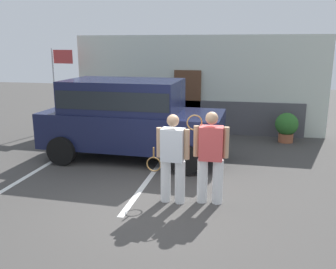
{
  "coord_description": "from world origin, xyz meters",
  "views": [
    {
      "loc": [
        1.63,
        -6.22,
        2.91
      ],
      "look_at": [
        0.04,
        1.2,
        1.05
      ],
      "focal_mm": 39.13,
      "sensor_mm": 36.0,
      "label": 1
    }
  ],
  "objects_px": {
    "parked_suv": "(129,115)",
    "tennis_player_woman": "(210,156)",
    "potted_plant_by_porch": "(287,126)",
    "tennis_player_man": "(173,158)",
    "flag_pole": "(59,74)"
  },
  "relations": [
    {
      "from": "tennis_player_man",
      "to": "parked_suv",
      "type": "bearing_deg",
      "value": -52.91
    },
    {
      "from": "potted_plant_by_porch",
      "to": "flag_pole",
      "type": "distance_m",
      "value": 7.68
    },
    {
      "from": "parked_suv",
      "to": "tennis_player_woman",
      "type": "xyz_separation_m",
      "value": [
        2.35,
        -2.41,
        -0.23
      ]
    },
    {
      "from": "tennis_player_man",
      "to": "flag_pole",
      "type": "xyz_separation_m",
      "value": [
        -5.0,
        5.16,
        1.08
      ]
    },
    {
      "from": "flag_pole",
      "to": "tennis_player_woman",
      "type": "bearing_deg",
      "value": -41.54
    },
    {
      "from": "parked_suv",
      "to": "tennis_player_woman",
      "type": "relative_size",
      "value": 2.66
    },
    {
      "from": "potted_plant_by_porch",
      "to": "parked_suv",
      "type": "bearing_deg",
      "value": -148.85
    },
    {
      "from": "tennis_player_woman",
      "to": "potted_plant_by_porch",
      "type": "relative_size",
      "value": 1.92
    },
    {
      "from": "parked_suv",
      "to": "tennis_player_man",
      "type": "height_order",
      "value": "parked_suv"
    },
    {
      "from": "parked_suv",
      "to": "potted_plant_by_porch",
      "type": "height_order",
      "value": "parked_suv"
    },
    {
      "from": "tennis_player_man",
      "to": "potted_plant_by_porch",
      "type": "xyz_separation_m",
      "value": [
        2.54,
        5.06,
        -0.37
      ]
    },
    {
      "from": "tennis_player_woman",
      "to": "flag_pole",
      "type": "bearing_deg",
      "value": -43.22
    },
    {
      "from": "parked_suv",
      "to": "potted_plant_by_porch",
      "type": "distance_m",
      "value": 4.94
    },
    {
      "from": "tennis_player_man",
      "to": "flag_pole",
      "type": "bearing_deg",
      "value": -42.02
    },
    {
      "from": "parked_suv",
      "to": "flag_pole",
      "type": "xyz_separation_m",
      "value": [
        -3.34,
        2.63,
        0.81
      ]
    }
  ]
}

